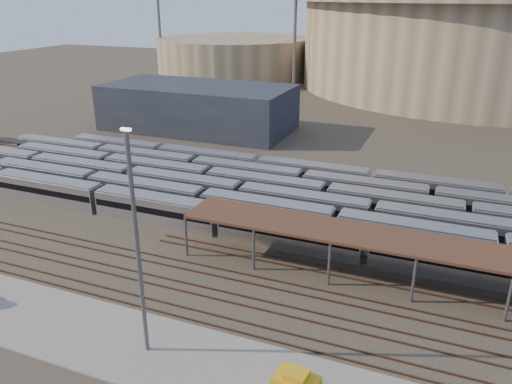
{
  "coord_description": "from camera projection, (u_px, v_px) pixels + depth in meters",
  "views": [
    {
      "loc": [
        19.16,
        -44.14,
        28.88
      ],
      "look_at": [
        -3.47,
        12.0,
        4.83
      ],
      "focal_mm": 35.0,
      "sensor_mm": 36.0,
      "label": 1
    }
  ],
  "objects": [
    {
      "name": "floodlight_1",
      "position": [
        159.0,
        19.0,
        180.7
      ],
      "size": [
        4.0,
        1.0,
        38.4
      ],
      "color": "#5C5C61",
      "rests_on": "ground"
    },
    {
      "name": "secondary_arena",
      "position": [
        234.0,
        57.0,
        185.68
      ],
      "size": [
        56.0,
        56.0,
        14.0
      ],
      "primitive_type": "cylinder",
      "color": "tan",
      "rests_on": "ground"
    },
    {
      "name": "subway_trains",
      "position": [
        301.0,
        200.0,
        70.4
      ],
      "size": [
        128.52,
        23.9,
        3.6
      ],
      "color": "silver",
      "rests_on": "ground"
    },
    {
      "name": "yard_light_pole",
      "position": [
        138.0,
        248.0,
        39.62
      ],
      "size": [
        0.8,
        0.36,
        19.68
      ],
      "color": "#5C5C61",
      "rests_on": "apron"
    },
    {
      "name": "floodlight_3",
      "position": [
        386.0,
        18.0,
        189.12
      ],
      "size": [
        4.0,
        1.0,
        38.4
      ],
      "color": "#5C5C61",
      "rests_on": "ground"
    },
    {
      "name": "stadium",
      "position": [
        485.0,
        35.0,
        161.27
      ],
      "size": [
        124.0,
        124.0,
        32.5
      ],
      "color": "tan",
      "rests_on": "ground"
    },
    {
      "name": "service_building",
      "position": [
        198.0,
        107.0,
        113.08
      ],
      "size": [
        42.0,
        20.0,
        10.0
      ],
      "primitive_type": "cube",
      "color": "#1E232D",
      "rests_on": "ground"
    },
    {
      "name": "apron",
      "position": [
        126.0,
        343.0,
        44.13
      ],
      "size": [
        50.0,
        9.0,
        0.2
      ],
      "primitive_type": "cube",
      "color": "gray",
      "rests_on": "ground"
    },
    {
      "name": "ground",
      "position": [
        245.0,
        274.0,
        55.36
      ],
      "size": [
        420.0,
        420.0,
        0.0
      ],
      "primitive_type": "plane",
      "color": "#383026",
      "rests_on": "ground"
    },
    {
      "name": "inspection_shed",
      "position": [
        464.0,
        254.0,
        49.33
      ],
      "size": [
        60.3,
        6.0,
        5.3
      ],
      "color": "#5C5C61",
      "rests_on": "ground"
    },
    {
      "name": "empty_tracks",
      "position": [
        225.0,
        296.0,
        51.02
      ],
      "size": [
        170.0,
        9.62,
        0.18
      ],
      "color": "#4C3323",
      "rests_on": "ground"
    },
    {
      "name": "floodlight_0",
      "position": [
        295.0,
        23.0,
        152.98
      ],
      "size": [
        4.0,
        1.0,
        38.4
      ],
      "color": "#5C5C61",
      "rests_on": "ground"
    }
  ]
}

